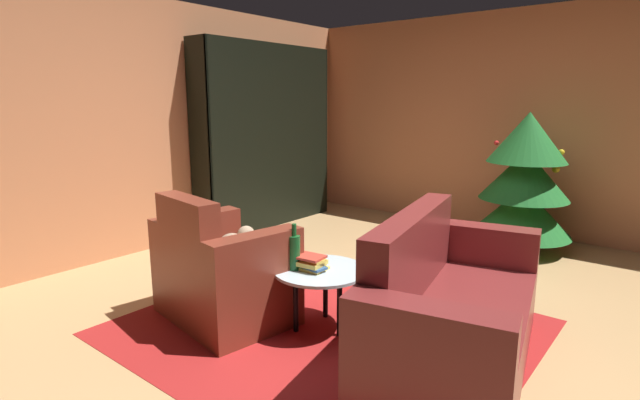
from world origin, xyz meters
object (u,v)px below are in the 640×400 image
object	(u,v)px
bookshelf_unit	(274,138)
bottle_on_table	(294,252)
coffee_table	(320,275)
book_stack_on_table	(311,263)
decorated_tree	(524,180)
armchair_red	(222,274)
couch_red	(451,317)

from	to	relation	value
bookshelf_unit	bottle_on_table	distance (m)	3.07
coffee_table	book_stack_on_table	size ratio (longest dim) A/B	2.77
bookshelf_unit	coffee_table	bearing A→B (deg)	-40.54
book_stack_on_table	decorated_tree	xyz separation A→B (m)	(0.56, 2.74, 0.26)
armchair_red	bookshelf_unit	bearing A→B (deg)	126.07
coffee_table	decorated_tree	bearing A→B (deg)	79.09
bookshelf_unit	decorated_tree	xyz separation A→B (m)	(2.84, 0.71, -0.34)
decorated_tree	armchair_red	bearing A→B (deg)	-111.08
couch_red	coffee_table	xyz separation A→B (m)	(-0.90, -0.08, 0.07)
armchair_red	decorated_tree	size ratio (longest dim) A/B	0.73
couch_red	decorated_tree	bearing A→B (deg)	98.31
armchair_red	bottle_on_table	distance (m)	0.59
coffee_table	book_stack_on_table	xyz separation A→B (m)	(-0.04, -0.05, 0.09)
bookshelf_unit	armchair_red	size ratio (longest dim) A/B	2.12
bookshelf_unit	book_stack_on_table	world-z (taller)	bookshelf_unit
bookshelf_unit	coffee_table	xyz separation A→B (m)	(2.32, -1.98, -0.69)
coffee_table	decorated_tree	world-z (taller)	decorated_tree
coffee_table	bottle_on_table	distance (m)	0.24
armchair_red	coffee_table	distance (m)	0.72
armchair_red	couch_red	distance (m)	1.59
book_stack_on_table	decorated_tree	world-z (taller)	decorated_tree
armchair_red	book_stack_on_table	distance (m)	0.68
bookshelf_unit	armchair_red	distance (m)	2.94
bookshelf_unit	couch_red	bearing A→B (deg)	-30.59
bookshelf_unit	armchair_red	bearing A→B (deg)	-53.93
coffee_table	decorated_tree	distance (m)	2.77
couch_red	book_stack_on_table	distance (m)	0.96
coffee_table	bottle_on_table	size ratio (longest dim) A/B	2.00
decorated_tree	bookshelf_unit	bearing A→B (deg)	-165.87
coffee_table	bottle_on_table	world-z (taller)	bottle_on_table
bottle_on_table	decorated_tree	world-z (taller)	decorated_tree
couch_red	book_stack_on_table	size ratio (longest dim) A/B	7.88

